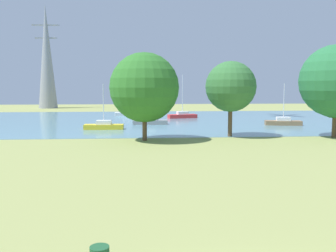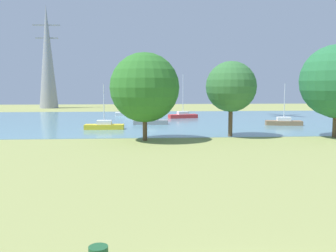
{
  "view_description": "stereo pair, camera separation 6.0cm",
  "coord_description": "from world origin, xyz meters",
  "px_view_note": "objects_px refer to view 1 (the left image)",
  "views": [
    {
      "loc": [
        -3.01,
        -7.89,
        5.33
      ],
      "look_at": [
        -1.11,
        16.98,
        2.64
      ],
      "focal_mm": 39.89,
      "sensor_mm": 36.0,
      "label": 1
    },
    {
      "loc": [
        -2.95,
        -7.9,
        5.33
      ],
      "look_at": [
        -1.11,
        16.98,
        2.64
      ],
      "focal_mm": 39.89,
      "sensor_mm": 36.0,
      "label": 2
    }
  ],
  "objects_px": {
    "sailboat_red": "(182,115)",
    "sailboat_white": "(128,113)",
    "sailboat_brown": "(283,122)",
    "tree_mid_shore": "(144,88)",
    "sailboat_yellow": "(104,126)",
    "sailboat_gray": "(150,121)",
    "electricity_pylon": "(47,57)",
    "tree_west_near": "(336,81)",
    "tree_west_far": "(336,97)",
    "tree_east_near": "(231,87)"
  },
  "relations": [
    {
      "from": "sailboat_yellow",
      "to": "tree_mid_shore",
      "type": "relative_size",
      "value": 0.65
    },
    {
      "from": "sailboat_yellow",
      "to": "electricity_pylon",
      "type": "distance_m",
      "value": 50.53
    },
    {
      "from": "tree_west_near",
      "to": "tree_west_far",
      "type": "height_order",
      "value": "tree_west_near"
    },
    {
      "from": "sailboat_white",
      "to": "tree_west_near",
      "type": "bearing_deg",
      "value": -53.7
    },
    {
      "from": "electricity_pylon",
      "to": "tree_west_far",
      "type": "bearing_deg",
      "value": -52.59
    },
    {
      "from": "sailboat_yellow",
      "to": "tree_west_far",
      "type": "xyz_separation_m",
      "value": [
        24.54,
        -9.21,
        3.77
      ]
    },
    {
      "from": "sailboat_brown",
      "to": "sailboat_white",
      "type": "bearing_deg",
      "value": 140.48
    },
    {
      "from": "sailboat_yellow",
      "to": "electricity_pylon",
      "type": "bearing_deg",
      "value": 110.97
    },
    {
      "from": "sailboat_white",
      "to": "sailboat_yellow",
      "type": "distance_m",
      "value": 20.98
    },
    {
      "from": "sailboat_gray",
      "to": "sailboat_white",
      "type": "distance_m",
      "value": 15.77
    },
    {
      "from": "sailboat_brown",
      "to": "electricity_pylon",
      "type": "bearing_deg",
      "value": 134.12
    },
    {
      "from": "sailboat_brown",
      "to": "sailboat_yellow",
      "type": "xyz_separation_m",
      "value": [
        -23.93,
        -3.07,
        -0.0
      ]
    },
    {
      "from": "sailboat_brown",
      "to": "tree_east_near",
      "type": "bearing_deg",
      "value": -133.09
    },
    {
      "from": "sailboat_gray",
      "to": "sailboat_red",
      "type": "xyz_separation_m",
      "value": [
        5.65,
        9.93,
        0.0
      ]
    },
    {
      "from": "tree_west_near",
      "to": "sailboat_yellow",
      "type": "bearing_deg",
      "value": 159.33
    },
    {
      "from": "sailboat_white",
      "to": "sailboat_gray",
      "type": "bearing_deg",
      "value": -77.28
    },
    {
      "from": "sailboat_gray",
      "to": "sailboat_brown",
      "type": "bearing_deg",
      "value": -7.54
    },
    {
      "from": "sailboat_white",
      "to": "tree_mid_shore",
      "type": "relative_size",
      "value": 0.61
    },
    {
      "from": "sailboat_white",
      "to": "tree_west_far",
      "type": "distance_m",
      "value": 37.52
    },
    {
      "from": "sailboat_gray",
      "to": "tree_west_near",
      "type": "height_order",
      "value": "tree_west_near"
    },
    {
      "from": "sailboat_red",
      "to": "tree_east_near",
      "type": "distance_m",
      "value": 23.64
    },
    {
      "from": "tree_west_far",
      "to": "sailboat_white",
      "type": "bearing_deg",
      "value": 126.4
    },
    {
      "from": "sailboat_yellow",
      "to": "tree_west_near",
      "type": "relative_size",
      "value": 0.58
    },
    {
      "from": "sailboat_brown",
      "to": "tree_mid_shore",
      "type": "distance_m",
      "value": 23.52
    },
    {
      "from": "tree_mid_shore",
      "to": "tree_west_near",
      "type": "relative_size",
      "value": 0.9
    },
    {
      "from": "sailboat_brown",
      "to": "tree_west_near",
      "type": "bearing_deg",
      "value": -87.43
    },
    {
      "from": "tree_east_near",
      "to": "electricity_pylon",
      "type": "height_order",
      "value": "electricity_pylon"
    },
    {
      "from": "sailboat_gray",
      "to": "tree_west_near",
      "type": "xyz_separation_m",
      "value": [
        18.62,
        -14.7,
        5.36
      ]
    },
    {
      "from": "sailboat_white",
      "to": "sailboat_yellow",
      "type": "bearing_deg",
      "value": -96.54
    },
    {
      "from": "sailboat_yellow",
      "to": "sailboat_red",
      "type": "distance_m",
      "value": 19.22
    },
    {
      "from": "sailboat_brown",
      "to": "sailboat_gray",
      "type": "bearing_deg",
      "value": 172.46
    },
    {
      "from": "sailboat_yellow",
      "to": "tree_west_near",
      "type": "xyz_separation_m",
      "value": [
        24.48,
        -9.24,
        5.37
      ]
    },
    {
      "from": "sailboat_white",
      "to": "tree_mid_shore",
      "type": "xyz_separation_m",
      "value": [
        2.5,
        -30.73,
        4.73
      ]
    },
    {
      "from": "sailboat_gray",
      "to": "sailboat_yellow",
      "type": "xyz_separation_m",
      "value": [
        -5.86,
        -5.46,
        -0.01
      ]
    },
    {
      "from": "sailboat_gray",
      "to": "sailboat_yellow",
      "type": "bearing_deg",
      "value": -137.03
    },
    {
      "from": "sailboat_brown",
      "to": "tree_west_near",
      "type": "distance_m",
      "value": 13.44
    },
    {
      "from": "sailboat_brown",
      "to": "tree_east_near",
      "type": "height_order",
      "value": "tree_east_near"
    },
    {
      "from": "sailboat_red",
      "to": "electricity_pylon",
      "type": "bearing_deg",
      "value": 133.67
    },
    {
      "from": "sailboat_red",
      "to": "sailboat_white",
      "type": "bearing_deg",
      "value": 149.16
    },
    {
      "from": "tree_mid_shore",
      "to": "tree_west_far",
      "type": "relative_size",
      "value": 1.32
    },
    {
      "from": "sailboat_brown",
      "to": "tree_west_near",
      "type": "height_order",
      "value": "tree_west_near"
    },
    {
      "from": "tree_mid_shore",
      "to": "electricity_pylon",
      "type": "height_order",
      "value": "electricity_pylon"
    },
    {
      "from": "electricity_pylon",
      "to": "tree_east_near",
      "type": "bearing_deg",
      "value": -59.51
    },
    {
      "from": "tree_west_near",
      "to": "tree_west_far",
      "type": "xyz_separation_m",
      "value": [
        0.06,
        0.03,
        -1.6
      ]
    },
    {
      "from": "sailboat_white",
      "to": "tree_west_near",
      "type": "relative_size",
      "value": 0.54
    },
    {
      "from": "tree_east_near",
      "to": "tree_west_near",
      "type": "distance_m",
      "value": 10.7
    },
    {
      "from": "sailboat_red",
      "to": "tree_west_far",
      "type": "distance_m",
      "value": 28.09
    },
    {
      "from": "sailboat_red",
      "to": "sailboat_yellow",
      "type": "bearing_deg",
      "value": -126.8
    },
    {
      "from": "sailboat_gray",
      "to": "sailboat_yellow",
      "type": "distance_m",
      "value": 8.01
    },
    {
      "from": "sailboat_yellow",
      "to": "tree_east_near",
      "type": "height_order",
      "value": "tree_east_near"
    }
  ]
}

